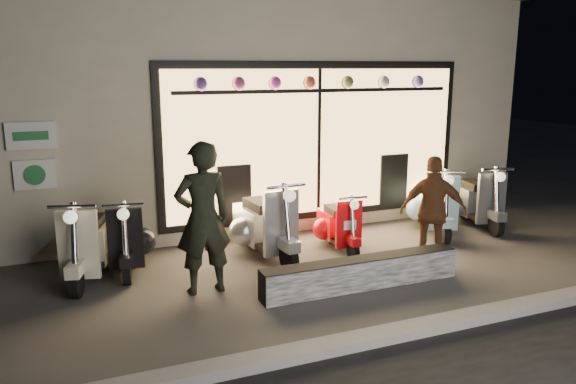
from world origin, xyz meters
name	(u,v)px	position (x,y,z in m)	size (l,w,h in m)	color
ground	(325,273)	(0.00, 0.00, 0.00)	(40.00, 40.00, 0.00)	#383533
kerb	(408,331)	(0.00, -2.00, 0.06)	(40.00, 0.25, 0.12)	slate
shop_building	(222,100)	(0.00, 4.98, 2.10)	(10.20, 6.23, 4.20)	beige
graffiti_barrier	(361,273)	(0.20, -0.65, 0.20)	(2.71, 0.28, 0.40)	black
scooter_silver	(262,224)	(-0.52, 1.09, 0.47)	(0.62, 1.64, 1.17)	black
scooter_red	(337,224)	(0.69, 0.99, 0.36)	(0.48, 1.27, 0.90)	black
scooter_black	(127,238)	(-2.47, 1.35, 0.41)	(0.59, 1.45, 1.03)	black
scooter_cream	(90,243)	(-2.97, 1.18, 0.45)	(0.79, 1.56, 1.11)	black
scooter_blue	(434,204)	(2.68, 1.21, 0.45)	(0.91, 1.55, 1.13)	black
scooter_grey	(474,200)	(3.59, 1.23, 0.44)	(0.73, 1.55, 1.10)	black
man	(203,218)	(-1.69, 0.00, 0.96)	(0.70, 0.46, 1.92)	black
woman	(433,211)	(1.57, -0.25, 0.79)	(0.92, 0.38, 1.58)	brown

